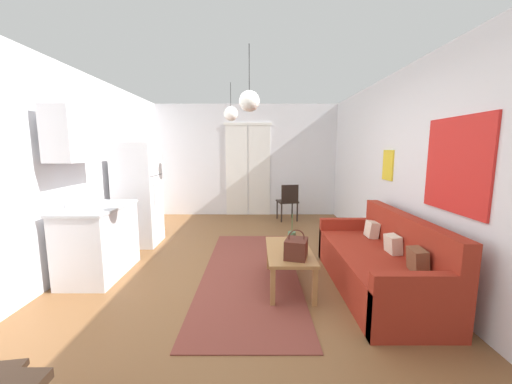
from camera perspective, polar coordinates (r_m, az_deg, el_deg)
ground_plane at (r=3.75m, az=-3.56°, el=-17.48°), size 4.86×7.97×0.10m
wall_back at (r=7.11m, az=-1.70°, el=6.04°), size 4.46×0.13×2.62m
wall_right at (r=3.90m, az=30.15°, el=3.22°), size 0.12×7.57×2.62m
wall_left at (r=4.16m, az=-35.35°, el=3.05°), size 0.12×7.57×2.62m
area_rug at (r=3.97m, az=-0.93°, el=-15.12°), size 1.19×3.14×0.01m
couch at (r=3.73m, az=23.17°, el=-12.86°), size 0.82×2.00×0.85m
coffee_table at (r=3.51m, az=6.54°, el=-11.83°), size 0.51×1.00×0.43m
bamboo_vase at (r=3.64m, az=7.08°, el=-8.82°), size 0.09×0.09×0.38m
handbag at (r=3.22m, az=7.91°, el=-10.70°), size 0.29×0.32×0.31m
refrigerator at (r=5.25m, az=-21.62°, el=-0.37°), size 0.65×0.63×1.69m
kitchen_counter at (r=4.17m, az=-28.62°, el=-3.91°), size 0.62×1.03×2.05m
accent_chair at (r=6.56m, az=6.37°, el=-1.56°), size 0.50×0.48×0.82m
pendant_lamp_near at (r=3.16m, az=-1.13°, el=17.14°), size 0.21×0.21×0.66m
pendant_lamp_far at (r=4.91m, az=-4.71°, el=14.83°), size 0.23×0.23×0.59m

